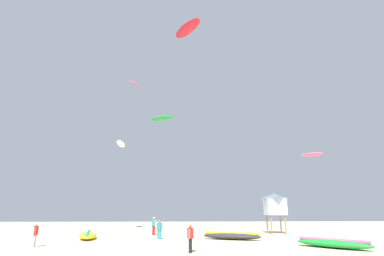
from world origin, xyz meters
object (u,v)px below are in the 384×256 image
at_px(person_right, 159,228).
at_px(kite_aloft_3, 162,118).
at_px(kite_grounded_near, 333,244).
at_px(lifeguard_tower, 275,204).
at_px(kite_aloft_1, 121,144).
at_px(kite_aloft_2, 312,155).
at_px(kite_aloft_0, 187,29).
at_px(person_midground, 35,233).
at_px(person_foreground, 190,236).
at_px(kite_grounded_mid, 88,235).
at_px(kite_grounded_far, 232,236).
at_px(kite_aloft_4, 135,83).
at_px(person_left, 154,224).

distance_m(person_right, kite_aloft_3, 18.50).
bearing_deg(kite_grounded_near, lifeguard_tower, 87.83).
relative_size(kite_aloft_1, kite_aloft_2, 1.40).
bearing_deg(person_right, kite_aloft_0, -96.94).
bearing_deg(kite_aloft_0, person_midground, -152.67).
distance_m(person_foreground, kite_grounded_mid, 12.61).
relative_size(person_right, lifeguard_tower, 0.37).
distance_m(kite_grounded_far, kite_aloft_2, 23.69).
bearing_deg(person_foreground, lifeguard_tower, -105.68).
bearing_deg(kite_aloft_2, kite_aloft_0, -140.93).
height_order(kite_grounded_near, kite_grounded_mid, kite_grounded_mid).
bearing_deg(kite_aloft_3, person_midground, -111.79).
bearing_deg(person_right, kite_aloft_4, 15.31).
bearing_deg(kite_aloft_3, person_left, -90.49).
height_order(kite_aloft_1, kite_aloft_3, kite_aloft_3).
relative_size(person_right, kite_grounded_near, 0.33).
relative_size(lifeguard_tower, kite_aloft_1, 0.97).
relative_size(person_right, kite_aloft_0, 0.39).
distance_m(kite_grounded_mid, kite_aloft_4, 31.08).
bearing_deg(kite_aloft_0, kite_grounded_mid, 174.39).
distance_m(kite_aloft_0, kite_aloft_3, 14.23).
xyz_separation_m(lifeguard_tower, kite_aloft_4, (-18.10, 15.34, 20.53)).
relative_size(kite_grounded_near, lifeguard_tower, 1.14).
xyz_separation_m(person_midground, kite_aloft_1, (1.73, 18.39, 10.14)).
distance_m(kite_grounded_near, kite_aloft_1, 28.70).
distance_m(person_left, kite_aloft_0, 20.15).
height_order(kite_grounded_mid, kite_aloft_0, kite_aloft_0).
xyz_separation_m(person_right, kite_aloft_0, (2.31, -0.25, 19.42)).
distance_m(person_right, kite_grounded_mid, 6.21).
distance_m(person_left, kite_aloft_1, 14.06).
distance_m(kite_aloft_0, kite_aloft_4, 23.23).
height_order(person_midground, kite_aloft_1, kite_aloft_1).
height_order(person_left, person_right, person_left).
relative_size(kite_grounded_mid, kite_aloft_0, 1.36).
height_order(kite_grounded_far, kite_aloft_4, kite_aloft_4).
relative_size(person_right, kite_aloft_1, 0.36).
xyz_separation_m(kite_grounded_far, kite_aloft_2, (14.81, 15.61, 9.90)).
relative_size(kite_aloft_0, kite_aloft_3, 1.15).
height_order(person_right, kite_aloft_1, kite_aloft_1).
height_order(kite_grounded_near, kite_grounded_far, kite_grounded_far).
relative_size(kite_grounded_far, kite_aloft_3, 1.48).
distance_m(person_foreground, person_midground, 10.70).
xyz_separation_m(kite_aloft_0, kite_aloft_1, (-8.51, 13.11, -9.29)).
bearing_deg(kite_grounded_near, person_left, 136.84).
xyz_separation_m(person_left, kite_grounded_far, (6.87, -5.39, -0.73)).
height_order(person_right, kite_aloft_4, kite_aloft_4).
xyz_separation_m(person_left, lifeguard_tower, (12.83, 1.23, 2.04)).
relative_size(person_midground, kite_aloft_1, 0.36).
bearing_deg(person_right, lifeguard_tower, -64.87).
distance_m(person_left, kite_aloft_2, 25.67).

